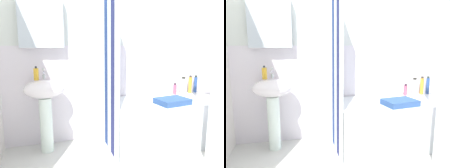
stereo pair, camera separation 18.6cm
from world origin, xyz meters
TOP-DOWN VIEW (x-y plane):
  - wall_back_tiled at (-0.06, 1.26)m, footprint 3.60×0.18m
  - sink at (-1.05, 1.03)m, footprint 0.44×0.34m
  - faucet at (-1.05, 1.11)m, footprint 0.03×0.12m
  - soap_dispenser at (-1.13, 1.06)m, footprint 0.05×0.05m
  - bathtub at (0.38, 0.88)m, footprint 1.42×0.69m
  - shower_curtain at (-0.35, 0.88)m, footprint 0.01×0.69m
  - conditioner_bottle at (0.99, 1.16)m, footprint 0.04×0.04m
  - shampoo_bottle at (0.89, 1.14)m, footprint 0.05×0.05m
  - body_wash_bottle at (0.77, 1.12)m, footprint 0.07×0.07m
  - lotion_bottle at (0.64, 1.12)m, footprint 0.05×0.05m
  - towel_folded at (0.35, 0.70)m, footprint 0.39×0.32m

SIDE VIEW (x-z plane):
  - bathtub at x=0.38m, z-range 0.00..0.55m
  - towel_folded at x=0.35m, z-range 0.55..0.61m
  - sink at x=-1.05m, z-range 0.19..1.02m
  - lotion_bottle at x=0.64m, z-range 0.54..0.69m
  - body_wash_bottle at x=0.77m, z-range 0.54..0.77m
  - conditioner_bottle at x=0.99m, z-range 0.54..0.78m
  - shampoo_bottle at x=0.89m, z-range 0.54..0.78m
  - faucet at x=-1.05m, z-range 0.83..0.95m
  - soap_dispenser at x=-1.13m, z-range 0.82..0.97m
  - shower_curtain at x=-0.35m, z-range 0.00..2.00m
  - wall_back_tiled at x=-0.06m, z-range -0.06..2.34m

